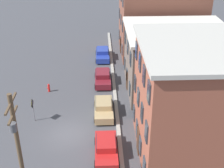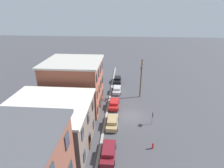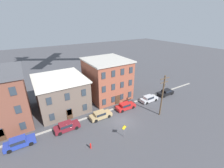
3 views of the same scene
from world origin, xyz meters
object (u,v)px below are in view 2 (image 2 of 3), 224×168
(caution_sign, at_px, (153,116))
(car_black, at_px, (117,79))
(car_tan, at_px, (112,122))
(utility_pole, at_px, (141,76))
(car_red, at_px, (114,103))
(fire_hydrant, at_px, (153,146))
(car_silver, at_px, (117,89))
(car_maroon, at_px, (108,152))

(caution_sign, bearing_deg, car_black, 20.38)
(car_tan, xyz_separation_m, utility_pole, (11.01, -5.36, 4.11))
(car_red, xyz_separation_m, car_black, (12.94, -0.04, 0.00))
(car_tan, relative_size, caution_sign, 1.81)
(car_red, bearing_deg, fire_hydrant, -150.65)
(car_tan, relative_size, utility_pole, 0.51)
(car_tan, distance_m, utility_pole, 12.92)
(car_silver, distance_m, utility_pole, 6.93)
(car_red, bearing_deg, car_maroon, -179.67)
(caution_sign, relative_size, fire_hydrant, 2.53)
(car_red, xyz_separation_m, fire_hydrant, (-10.98, -6.18, -0.27))
(car_black, bearing_deg, car_silver, -178.44)
(car_red, height_order, car_black, same)
(car_silver, bearing_deg, caution_sign, -151.22)
(car_tan, height_order, car_black, same)
(caution_sign, xyz_separation_m, fire_hydrant, (-5.75, 0.62, -1.14))
(car_tan, xyz_separation_m, fire_hydrant, (-4.80, -6.09, -0.27))
(car_maroon, relative_size, car_black, 1.00)
(car_tan, bearing_deg, utility_pole, -25.96)
(utility_pole, bearing_deg, caution_sign, -172.38)
(car_maroon, relative_size, caution_sign, 1.81)
(car_maroon, distance_m, car_red, 12.90)
(car_silver, relative_size, caution_sign, 1.81)
(car_tan, xyz_separation_m, car_red, (6.18, 0.09, 0.00))
(utility_pole, relative_size, fire_hydrant, 8.99)
(car_maroon, height_order, car_tan, same)
(caution_sign, bearing_deg, car_red, 52.40)
(fire_hydrant, bearing_deg, car_red, 29.35)
(car_tan, relative_size, fire_hydrant, 4.58)
(car_silver, xyz_separation_m, utility_pole, (-1.92, -5.24, 4.11))
(car_maroon, height_order, car_red, same)
(car_red, height_order, utility_pole, utility_pole)
(car_maroon, distance_m, car_silver, 19.65)
(car_red, distance_m, car_silver, 6.76)
(car_maroon, bearing_deg, car_tan, -0.12)
(car_maroon, relative_size, car_silver, 1.00)
(car_tan, relative_size, car_silver, 1.00)
(car_tan, height_order, car_red, same)
(car_maroon, bearing_deg, caution_sign, -41.27)
(car_tan, distance_m, fire_hydrant, 7.76)
(car_red, relative_size, fire_hydrant, 4.58)
(car_maroon, relative_size, utility_pole, 0.51)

